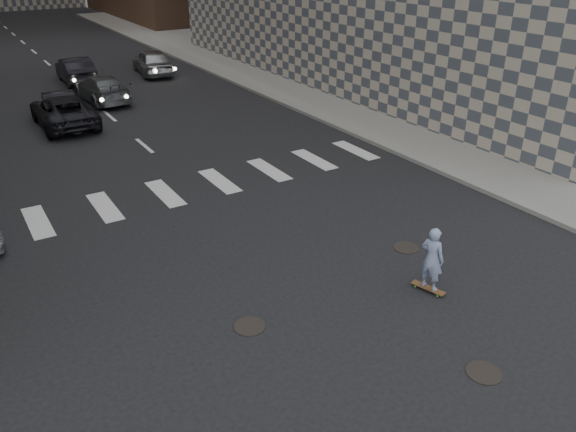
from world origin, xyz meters
name	(u,v)px	position (x,y,z in m)	size (l,w,h in m)	color
ground	(356,326)	(0.00, 0.00, 0.00)	(160.00, 160.00, 0.00)	black
sidewalk_right	(342,76)	(14.50, 20.00, 0.07)	(13.00, 80.00, 0.15)	gray
manhole_a	(484,373)	(1.20, -2.50, 0.01)	(0.70, 0.70, 0.02)	black
manhole_b	(250,326)	(-2.00, 1.20, 0.01)	(0.70, 0.70, 0.02)	black
manhole_c	(406,248)	(3.30, 2.00, 0.01)	(0.70, 0.70, 0.02)	black
skateboarder	(432,259)	(2.32, 0.17, 0.89)	(0.53, 0.88, 1.70)	brown
traffic_car_a	(59,104)	(-2.00, 19.95, 0.65)	(1.38, 3.95, 1.30)	black
traffic_car_b	(102,88)	(0.50, 21.87, 0.68)	(1.90, 4.67, 1.35)	#575A5E
traffic_car_c	(64,111)	(-2.11, 18.51, 0.68)	(2.26, 4.90, 1.36)	black
traffic_car_d	(152,61)	(4.96, 26.78, 0.78)	(1.84, 4.56, 1.55)	#A0A2A7
traffic_car_e	(76,70)	(0.36, 26.88, 0.74)	(1.56, 4.48, 1.48)	black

